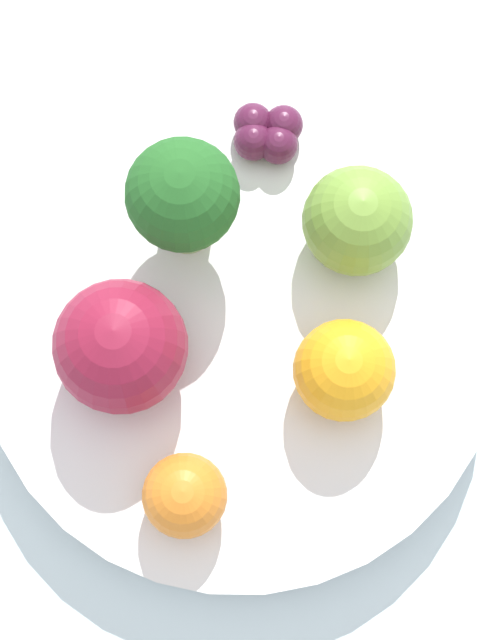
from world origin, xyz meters
The scene contains 9 objects.
ground_plane centered at (0.00, 0.00, 0.00)m, with size 6.00×6.00×0.00m, color gray.
table_surface centered at (0.00, 0.00, 0.01)m, with size 1.20×1.20×0.02m.
bowl centered at (0.00, 0.00, 0.04)m, with size 0.23×0.23×0.03m.
broccoli centered at (-0.01, -0.05, 0.09)m, with size 0.05×0.05×0.07m.
apple_red centered at (0.05, -0.02, 0.08)m, with size 0.06×0.06×0.06m.
apple_green centered at (-0.07, 0.00, 0.07)m, with size 0.05×0.05×0.05m.
orange_front centered at (0.07, 0.05, 0.07)m, with size 0.04×0.04×0.04m.
orange_back centered at (-0.02, 0.05, 0.07)m, with size 0.04×0.04×0.04m.
grape_cluster centered at (-0.07, -0.06, 0.06)m, with size 0.03×0.03×0.02m.
Camera 1 is at (0.07, 0.09, 0.51)m, focal length 60.00 mm.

